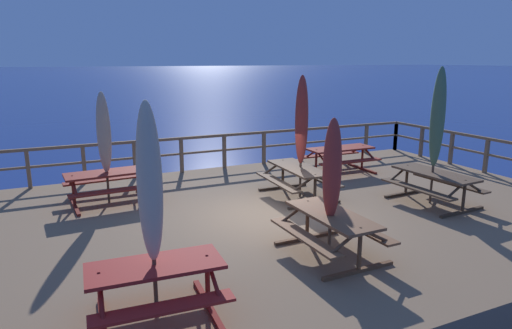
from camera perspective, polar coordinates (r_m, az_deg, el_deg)
ground_plane at (r=10.39m, az=1.69°, el=-11.04°), size 600.00×600.00×0.00m
wooden_deck at (r=10.21m, az=1.70°, el=-8.76°), size 15.64×9.52×0.89m
railing_waterside_far at (r=14.00m, az=-6.72°, el=2.21°), size 15.44×0.10×1.09m
railing_side_right at (r=14.86m, az=29.25°, el=1.21°), size 0.10×9.32×1.09m
picnic_table_mid_left at (r=11.49m, az=21.65°, el=-1.91°), size 1.53×2.11×0.78m
picnic_table_back_right at (r=11.28m, az=-18.12°, el=-1.90°), size 2.07×1.52×0.78m
picnic_table_front_right at (r=6.23m, az=-12.60°, el=-14.00°), size 1.84×1.50×0.78m
picnic_table_front_left at (r=11.26m, az=5.35°, el=-1.32°), size 1.45×2.07×0.78m
picnic_table_back_left at (r=8.02m, az=9.57°, el=-7.53°), size 1.44×1.94×0.78m
picnic_table_mid_right at (r=13.91m, az=10.61°, el=1.31°), size 2.06×1.42×0.78m
patio_umbrella_tall_back_left at (r=11.22m, az=22.06°, el=5.48°), size 0.32×0.32×3.23m
patio_umbrella_tall_back_right at (r=11.09m, az=-18.75°, el=3.78°), size 0.32×0.32×2.66m
patio_umbrella_short_front at (r=5.78m, az=-13.33°, el=-2.47°), size 0.32×0.32×2.90m
patio_umbrella_short_mid at (r=11.02m, az=5.81°, el=5.55°), size 0.32×0.32×3.02m
patio_umbrella_short_back at (r=7.65m, az=9.63°, el=-0.72°), size 0.32×0.32×2.45m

